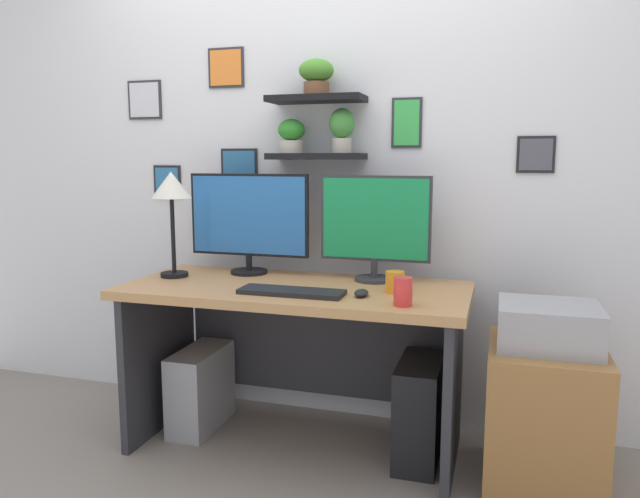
{
  "coord_description": "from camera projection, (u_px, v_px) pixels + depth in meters",
  "views": [
    {
      "loc": [
        0.86,
        -2.45,
        1.31
      ],
      "look_at": [
        0.1,
        0.05,
        0.91
      ],
      "focal_mm": 33.74,
      "sensor_mm": 36.0,
      "label": 1
    }
  ],
  "objects": [
    {
      "name": "ground_plane",
      "position": [
        296.0,
        445.0,
        2.76
      ],
      "size": [
        8.0,
        8.0,
        0.0
      ],
      "primitive_type": "plane",
      "color": "gray"
    },
    {
      "name": "back_wall_assembly",
      "position": [
        323.0,
        148.0,
        2.97
      ],
      "size": [
        4.4,
        0.24,
        2.7
      ],
      "color": "silver",
      "rests_on": "ground"
    },
    {
      "name": "desk",
      "position": [
        299.0,
        330.0,
        2.73
      ],
      "size": [
        1.51,
        0.68,
        0.75
      ],
      "color": "tan",
      "rests_on": "ground"
    },
    {
      "name": "monitor_left",
      "position": [
        249.0,
        220.0,
        2.91
      ],
      "size": [
        0.6,
        0.18,
        0.48
      ],
      "color": "black",
      "rests_on": "desk"
    },
    {
      "name": "monitor_right",
      "position": [
        375.0,
        224.0,
        2.73
      ],
      "size": [
        0.51,
        0.18,
        0.48
      ],
      "color": "#2D2D33",
      "rests_on": "desk"
    },
    {
      "name": "keyboard",
      "position": [
        292.0,
        292.0,
        2.49
      ],
      "size": [
        0.44,
        0.14,
        0.02
      ],
      "primitive_type": "cube",
      "color": "black",
      "rests_on": "desk"
    },
    {
      "name": "computer_mouse",
      "position": [
        361.0,
        293.0,
        2.44
      ],
      "size": [
        0.06,
        0.09,
        0.03
      ],
      "primitive_type": "ellipsoid",
      "color": "black",
      "rests_on": "desk"
    },
    {
      "name": "desk_lamp",
      "position": [
        171.0,
        193.0,
        2.8
      ],
      "size": [
        0.19,
        0.19,
        0.5
      ],
      "color": "black",
      "rests_on": "desk"
    },
    {
      "name": "coffee_mug",
      "position": [
        395.0,
        282.0,
        2.51
      ],
      "size": [
        0.08,
        0.08,
        0.09
      ],
      "primitive_type": "cylinder",
      "color": "orange",
      "rests_on": "desk"
    },
    {
      "name": "water_cup",
      "position": [
        403.0,
        292.0,
        2.28
      ],
      "size": [
        0.07,
        0.07,
        0.11
      ],
      "primitive_type": "cylinder",
      "color": "red",
      "rests_on": "desk"
    },
    {
      "name": "drawer_cabinet",
      "position": [
        543.0,
        416.0,
        2.4
      ],
      "size": [
        0.44,
        0.5,
        0.58
      ],
      "primitive_type": "cube",
      "color": "#9E6B38",
      "rests_on": "ground"
    },
    {
      "name": "printer",
      "position": [
        549.0,
        326.0,
        2.34
      ],
      "size": [
        0.38,
        0.34,
        0.17
      ],
      "primitive_type": "cube",
      "color": "#9E9EA3",
      "rests_on": "drawer_cabinet"
    },
    {
      "name": "computer_tower_left",
      "position": [
        201.0,
        388.0,
        2.94
      ],
      "size": [
        0.18,
        0.4,
        0.39
      ],
      "primitive_type": "cube",
      "color": "#99999E",
      "rests_on": "ground"
    },
    {
      "name": "computer_tower_right",
      "position": [
        419.0,
        410.0,
        2.61
      ],
      "size": [
        0.18,
        0.4,
        0.44
      ],
      "primitive_type": "cube",
      "color": "black",
      "rests_on": "ground"
    }
  ]
}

